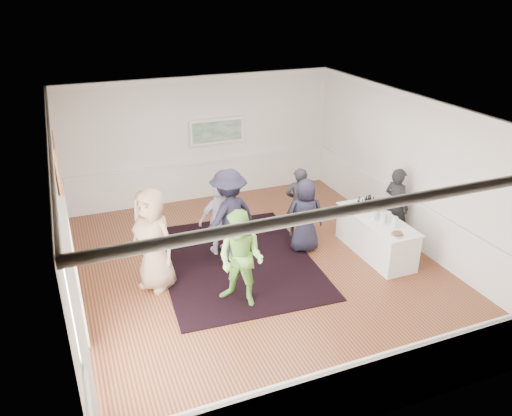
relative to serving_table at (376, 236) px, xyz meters
name	(u,v)px	position (x,y,z in m)	size (l,w,h in m)	color
floor	(261,270)	(-2.49, 0.27, -0.42)	(8.00, 8.00, 0.00)	brown
ceiling	(261,112)	(-2.49, 0.27, 2.78)	(7.00, 8.00, 0.02)	white
wall_left	(63,228)	(-5.99, 0.27, 1.18)	(0.02, 8.00, 3.20)	white
wall_right	(415,172)	(1.01, 0.27, 1.18)	(0.02, 8.00, 3.20)	white
wall_back	(202,139)	(-2.49, 4.27, 1.18)	(7.00, 0.02, 3.20)	white
wall_front	(388,319)	(-2.49, -3.73, 1.18)	(7.00, 0.02, 3.20)	white
wainscoting	(261,248)	(-2.49, 0.27, 0.08)	(7.00, 8.00, 1.00)	white
mirror	(61,188)	(-5.94, 1.57, 1.38)	(0.05, 1.25, 1.85)	#E99344
doorway	(76,299)	(-5.93, -1.63, 1.00)	(0.10, 1.78, 2.56)	white
landscape_painting	(217,131)	(-2.09, 4.21, 1.36)	(1.44, 0.06, 0.66)	white
area_rug	(237,261)	(-2.83, 0.77, -0.41)	(3.02, 3.96, 0.02)	black
serving_table	(376,236)	(0.00, 0.00, 0.00)	(0.78, 2.04, 0.83)	white
bartender	(396,205)	(0.71, 0.36, 0.43)	(0.62, 0.41, 1.69)	black
guest_tan	(153,240)	(-4.54, 0.47, 0.57)	(0.97, 0.63, 1.98)	tan
guest_green	(241,259)	(-3.23, -0.62, 0.48)	(0.87, 0.68, 1.79)	#7DCA51
guest_lilac	(220,219)	(-3.01, 1.24, 0.36)	(0.91, 0.38, 1.55)	silver
guest_dark_a	(229,216)	(-2.93, 0.88, 0.57)	(1.28, 0.74, 1.98)	black
guest_dark_b	(298,203)	(-1.17, 1.31, 0.40)	(0.60, 0.39, 1.63)	black
guest_navy	(305,216)	(-1.30, 0.71, 0.38)	(0.78, 0.51, 1.59)	black
wine_bottles	(367,203)	(0.02, 0.46, 0.56)	(0.36, 0.23, 0.31)	black
juice_pitchers	(385,218)	(-0.01, -0.24, 0.53)	(0.30, 0.57, 0.24)	#69BB42
ice_bucket	(377,209)	(0.10, 0.17, 0.52)	(0.26, 0.26, 0.24)	silver
nut_bowl	(397,234)	(-0.12, -0.81, 0.45)	(0.24, 0.24, 0.08)	white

